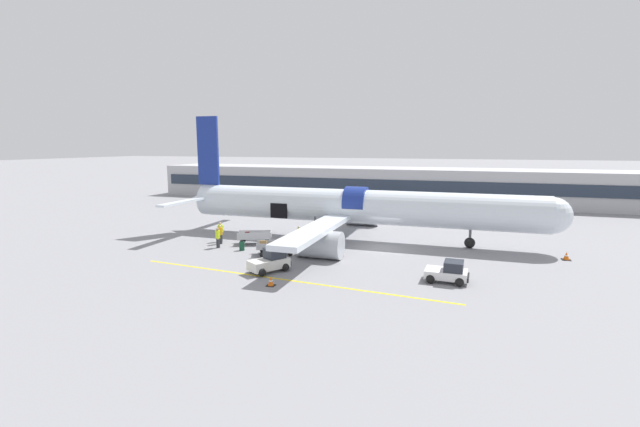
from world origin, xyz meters
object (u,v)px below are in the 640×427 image
ground_crew_loader_a (220,231)px  ground_crew_supervisor (220,234)px  baggage_tug_mid (270,262)px  airplane (351,208)px  baggage_cart_queued (276,248)px  baggage_cart_loading (255,238)px  suitcase_on_tarmac_upright (242,246)px  baggage_tug_lead (448,272)px  ground_crew_loader_b (299,234)px  ground_crew_driver (218,237)px

ground_crew_loader_a → ground_crew_supervisor: 0.93m
baggage_tug_mid → ground_crew_loader_a: 10.91m
airplane → baggage_cart_queued: size_ratio=8.90×
airplane → baggage_cart_loading: 9.19m
airplane → suitcase_on_tarmac_upright: airplane is taller
airplane → ground_crew_supervisor: size_ratio=20.79×
baggage_tug_mid → baggage_cart_loading: baggage_tug_mid is taller
airplane → baggage_cart_queued: bearing=-120.5°
airplane → baggage_tug_lead: 13.84m
ground_crew_loader_a → ground_crew_loader_b: ground_crew_loader_a is taller
baggage_tug_mid → baggage_cart_loading: bearing=124.3°
baggage_tug_mid → ground_crew_loader_a: size_ratio=1.73×
airplane → ground_crew_driver: size_ratio=20.51×
baggage_tug_lead → ground_crew_supervisor: 20.23m
baggage_tug_lead → ground_crew_driver: 19.38m
ground_crew_loader_a → ground_crew_loader_b: 7.24m
baggage_cart_loading → ground_crew_loader_b: 3.92m
ground_crew_loader_b → ground_crew_supervisor: size_ratio=0.93×
airplane → baggage_tug_lead: bearing=-47.9°
baggage_tug_lead → ground_crew_loader_a: size_ratio=1.54×
baggage_cart_loading → ground_crew_driver: (-2.37, -2.27, 0.34)m
suitcase_on_tarmac_upright → ground_crew_supervisor: bearing=152.9°
baggage_tug_lead → suitcase_on_tarmac_upright: baggage_tug_lead is taller
baggage_cart_loading → ground_crew_supervisor: size_ratio=2.26×
ground_crew_loader_a → ground_crew_supervisor: size_ratio=1.06×
airplane → ground_crew_loader_b: size_ratio=22.25×
ground_crew_loader_b → ground_crew_supervisor: (-6.59, -2.37, 0.06)m
baggage_tug_lead → airplane: bearing=132.1°
ground_crew_loader_b → baggage_tug_lead: bearing=-28.1°
baggage_tug_mid → suitcase_on_tarmac_upright: 6.78m
baggage_tug_mid → ground_crew_supervisor: 10.03m
baggage_tug_lead → baggage_tug_mid: bearing=-172.1°
baggage_cart_loading → ground_crew_loader_a: ground_crew_loader_a is taller
ground_crew_supervisor → suitcase_on_tarmac_upright: ground_crew_supervisor is taller
suitcase_on_tarmac_upright → ground_crew_loader_b: bearing=47.3°
ground_crew_loader_a → ground_crew_loader_b: size_ratio=1.13×
ground_crew_driver → ground_crew_supervisor: bearing=113.6°
airplane → baggage_tug_lead: (9.15, -10.11, -2.41)m
ground_crew_supervisor → baggage_tug_mid: bearing=-38.5°
baggage_tug_lead → baggage_cart_loading: baggage_tug_lead is taller
baggage_cart_loading → suitcase_on_tarmac_upright: (0.04, -2.45, -0.20)m
ground_crew_loader_a → suitcase_on_tarmac_upright: 4.22m
airplane → ground_crew_loader_a: (-11.02, -4.69, -2.06)m
baggage_tug_mid → ground_crew_loader_b: 8.71m
baggage_cart_loading → ground_crew_supervisor: 3.11m
baggage_tug_mid → ground_crew_supervisor: (-7.85, 6.25, 0.21)m
ground_crew_supervisor → suitcase_on_tarmac_upright: 3.40m
ground_crew_driver → suitcase_on_tarmac_upright: bearing=-4.3°
airplane → baggage_tug_mid: bearing=-103.0°
baggage_cart_loading → ground_crew_loader_a: size_ratio=2.13×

